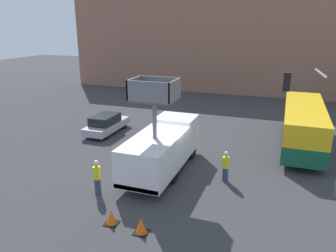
# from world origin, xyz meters

# --- Properties ---
(ground_plane) EXTENTS (120.00, 120.00, 0.00)m
(ground_plane) POSITION_xyz_m (0.00, 0.00, 0.00)
(ground_plane) COLOR #38383A
(building_backdrop_far) EXTENTS (44.00, 10.00, 11.73)m
(building_backdrop_far) POSITION_xyz_m (0.00, 28.17, 5.87)
(building_backdrop_far) COLOR #936651
(building_backdrop_far) RESTS_ON ground_plane
(utility_truck) EXTENTS (2.47, 7.37, 5.69)m
(utility_truck) POSITION_xyz_m (-0.29, -0.28, 1.58)
(utility_truck) COLOR white
(utility_truck) RESTS_ON ground_plane
(city_bus) EXTENTS (2.61, 10.17, 2.95)m
(city_bus) POSITION_xyz_m (7.55, 7.01, 1.74)
(city_bus) COLOR #145638
(city_bus) RESTS_ON ground_plane
(traffic_light_pole) EXTENTS (3.19, 2.94, 6.49)m
(traffic_light_pole) POSITION_xyz_m (8.06, -0.16, 4.33)
(traffic_light_pole) COLOR slate
(traffic_light_pole) RESTS_ON ground_plane
(road_worker_near_truck) EXTENTS (0.38, 0.38, 1.87)m
(road_worker_near_truck) POSITION_xyz_m (-2.43, -4.02, 0.94)
(road_worker_near_truck) COLOR navy
(road_worker_near_truck) RESTS_ON ground_plane
(road_worker_directing) EXTENTS (0.38, 0.38, 1.78)m
(road_worker_directing) POSITION_xyz_m (3.46, -0.35, 0.88)
(road_worker_directing) COLOR navy
(road_worker_directing) RESTS_ON ground_plane
(traffic_cone_near_truck) EXTENTS (0.61, 0.61, 0.70)m
(traffic_cone_near_truck) POSITION_xyz_m (1.04, -6.29, 0.33)
(traffic_cone_near_truck) COLOR black
(traffic_cone_near_truck) RESTS_ON ground_plane
(traffic_cone_mid_road) EXTENTS (0.59, 0.59, 0.68)m
(traffic_cone_mid_road) POSITION_xyz_m (-0.46, -6.13, 0.32)
(traffic_cone_mid_road) COLOR black
(traffic_cone_mid_road) RESTS_ON ground_plane
(parked_car_curbside) EXTENTS (1.81, 4.57, 1.51)m
(parked_car_curbside) POSITION_xyz_m (-7.09, 4.86, 0.76)
(parked_car_curbside) COLOR #A8A8B2
(parked_car_curbside) RESTS_ON ground_plane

